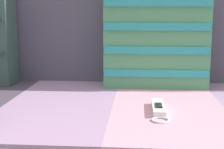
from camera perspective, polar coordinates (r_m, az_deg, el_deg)
The scene contains 3 objects.
sofa_backrest at distance 1.49m, azimuth 1.39°, elevation 9.01°, with size 2.15×0.14×0.51m.
throw_pillow_striped at distance 1.35m, azimuth 7.32°, elevation 6.15°, with size 0.40×0.14×0.39m.
game_remote_near at distance 1.03m, azimuth 7.73°, elevation -5.63°, with size 0.05×0.20×0.02m.
Camera 1 is at (0.08, -1.01, 0.64)m, focal length 55.00 mm.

